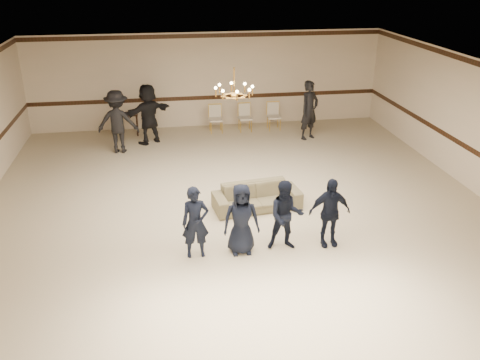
% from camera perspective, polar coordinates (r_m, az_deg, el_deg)
% --- Properties ---
extents(room, '(12.01, 14.01, 3.21)m').
position_cam_1_polar(room, '(11.08, 0.15, 3.35)').
color(room, '#C4B497').
rests_on(room, ground).
extents(chair_rail, '(12.00, 0.02, 0.14)m').
position_cam_1_polar(chair_rail, '(17.88, -3.56, 9.19)').
color(chair_rail, '#341A0F').
rests_on(chair_rail, wall_back).
extents(crown_molding, '(12.00, 0.02, 0.14)m').
position_cam_1_polar(crown_molding, '(17.48, -3.74, 15.80)').
color(crown_molding, '#341A0F').
rests_on(crown_molding, wall_back).
extents(chandelier, '(0.94, 0.94, 0.89)m').
position_cam_1_polar(chandelier, '(11.67, -0.66, 10.92)').
color(chandelier, '#C18E3D').
rests_on(chandelier, ceiling).
extents(boy_a, '(0.54, 0.37, 1.47)m').
position_cam_1_polar(boy_a, '(9.93, -5.01, -4.77)').
color(boy_a, black).
rests_on(boy_a, floor).
extents(boy_b, '(0.72, 0.47, 1.47)m').
position_cam_1_polar(boy_b, '(10.02, 0.14, -4.39)').
color(boy_b, black).
rests_on(boy_b, floor).
extents(boy_c, '(0.77, 0.64, 1.47)m').
position_cam_1_polar(boy_c, '(10.19, 5.16, -3.99)').
color(boy_c, black).
rests_on(boy_c, floor).
extents(boy_d, '(0.86, 0.36, 1.47)m').
position_cam_1_polar(boy_d, '(10.43, 9.96, -3.58)').
color(boy_d, black).
rests_on(boy_d, floor).
extents(settee, '(2.12, 1.05, 0.59)m').
position_cam_1_polar(settee, '(11.95, 1.91, -1.89)').
color(settee, brown).
rests_on(settee, floor).
extents(adult_left, '(1.32, 0.87, 1.90)m').
position_cam_1_polar(adult_left, '(15.71, -13.51, 6.35)').
color(adult_left, black).
rests_on(adult_left, floor).
extents(adult_mid, '(1.79, 1.42, 1.90)m').
position_cam_1_polar(adult_mid, '(16.34, -10.21, 7.28)').
color(adult_mid, black).
rests_on(adult_mid, floor).
extents(adult_right, '(0.83, 0.74, 1.90)m').
position_cam_1_polar(adult_right, '(16.64, 7.75, 7.74)').
color(adult_right, black).
rests_on(adult_right, floor).
extents(banquet_chair_left, '(0.46, 0.46, 0.92)m').
position_cam_1_polar(banquet_chair_left, '(17.25, -2.72, 6.80)').
color(banquet_chair_left, beige).
rests_on(banquet_chair_left, floor).
extents(banquet_chair_mid, '(0.49, 0.49, 0.92)m').
position_cam_1_polar(banquet_chair_mid, '(17.39, 0.58, 6.96)').
color(banquet_chair_mid, beige).
rests_on(banquet_chair_mid, floor).
extents(banquet_chair_right, '(0.47, 0.47, 0.92)m').
position_cam_1_polar(banquet_chair_right, '(17.58, 3.82, 7.09)').
color(banquet_chair_right, beige).
rests_on(banquet_chair_right, floor).
extents(console_table, '(0.87, 0.37, 0.73)m').
position_cam_1_polar(console_table, '(17.41, -12.70, 6.07)').
color(console_table, black).
rests_on(console_table, floor).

